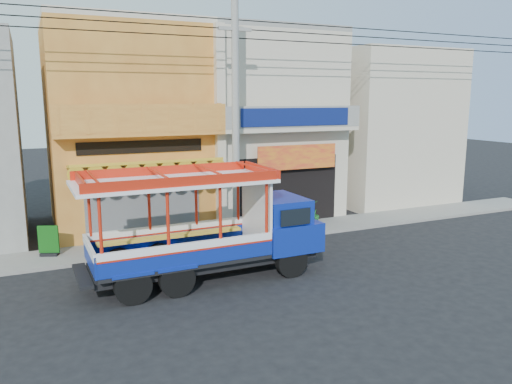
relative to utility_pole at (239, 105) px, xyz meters
The scene contains 12 objects.
ground 6.08m from the utility_pole, 75.53° to the right, with size 90.00×90.00×0.00m, color black.
sidewalk 5.09m from the utility_pole, 39.41° to the left, with size 30.00×2.00×0.12m, color slate.
shophouse_left 5.70m from the utility_pole, 124.03° to the left, with size 6.00×7.50×8.24m.
shophouse_right 5.54m from the utility_pole, 58.56° to the left, with size 6.00×6.75×8.24m.
party_pilaster 1.87m from the utility_pole, 95.46° to the left, with size 0.35×0.30×8.00m, color beige.
filler_building_right 10.98m from the utility_pole, 25.50° to the left, with size 6.00×6.00×7.60m, color beige.
utility_pole is the anchor object (origin of this frame).
songthaew_truck 4.93m from the utility_pole, 121.66° to the right, with size 7.10×2.50×3.29m.
green_sign 7.95m from the utility_pole, behind, with size 0.65×0.49×1.02m.
potted_plant_a 5.07m from the utility_pole, 26.35° to the left, with size 0.87×0.75×0.97m, color #18561F.
potted_plant_b 5.59m from the utility_pole, ahead, with size 0.48×0.39×0.87m, color #18561F.
potted_plant_c 5.68m from the utility_pole, 12.25° to the left, with size 0.59×0.59×1.05m, color #18561F.
Camera 1 is at (-7.66, -13.14, 5.28)m, focal length 35.00 mm.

